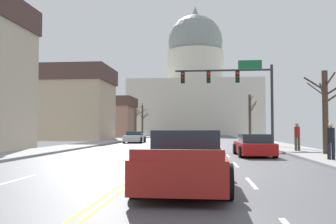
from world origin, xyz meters
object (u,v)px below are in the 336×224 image
at_px(sedan_oncoming_00, 135,137).
at_px(sedan_oncoming_01, 178,135).
at_px(pedestrian_01, 331,139).
at_px(sedan_near_00, 197,142).
at_px(sedan_near_02, 197,153).
at_px(pedestrian_00, 297,135).
at_px(sedan_near_01, 254,146).
at_px(signal_gantry, 237,84).
at_px(sedan_oncoming_02, 162,134).
at_px(pickup_truck_near_03, 186,160).

relative_size(sedan_oncoming_00, sedan_oncoming_01, 0.97).
bearing_deg(pedestrian_01, sedan_oncoming_00, 121.55).
xyz_separation_m(sedan_near_00, sedan_near_02, (0.25, -11.25, 0.01)).
bearing_deg(pedestrian_00, sedan_near_02, -126.22).
height_order(sedan_oncoming_01, pedestrian_01, pedestrian_01).
relative_size(sedan_near_01, pedestrian_01, 2.67).
bearing_deg(signal_gantry, sedan_near_01, -88.98).
xyz_separation_m(sedan_near_01, sedan_oncoming_00, (-10.34, 18.10, -0.00)).
relative_size(sedan_near_00, sedan_oncoming_02, 0.96).
distance_m(signal_gantry, sedan_oncoming_02, 33.32).
height_order(sedan_near_00, pedestrian_00, pedestrian_00).
relative_size(sedan_near_00, sedan_near_02, 0.94).
distance_m(sedan_near_02, sedan_oncoming_01, 35.75).
xyz_separation_m(sedan_oncoming_02, pedestrian_01, (12.98, -43.92, 0.48)).
bearing_deg(sedan_near_02, sedan_near_00, 91.28).
relative_size(sedan_near_01, sedan_oncoming_01, 0.97).
bearing_deg(sedan_near_01, signal_gantry, 91.02).
relative_size(pickup_truck_near_03, sedan_oncoming_00, 1.28).
height_order(pedestrian_00, pedestrian_01, pedestrian_00).
bearing_deg(sedan_oncoming_00, sedan_near_02, -72.98).
distance_m(sedan_near_02, pickup_truck_near_03, 5.41).
bearing_deg(sedan_near_01, sedan_oncoming_02, 103.92).
relative_size(sedan_near_02, pedestrian_00, 2.61).
bearing_deg(sedan_oncoming_00, pedestrian_00, -48.50).
bearing_deg(signal_gantry, sedan_oncoming_02, 107.34).
relative_size(signal_gantry, pedestrian_00, 4.52).
relative_size(signal_gantry, sedan_near_00, 1.84).
distance_m(sedan_near_00, pedestrian_00, 7.05).
relative_size(sedan_oncoming_02, pedestrian_01, 2.68).
distance_m(pickup_truck_near_03, sedan_oncoming_01, 41.12).
distance_m(sedan_near_00, sedan_oncoming_01, 24.54).
relative_size(pickup_truck_near_03, sedan_oncoming_01, 1.24).
xyz_separation_m(sedan_near_02, sedan_oncoming_02, (-6.89, 45.86, 0.03)).
distance_m(sedan_near_01, sedan_oncoming_01, 30.73).
distance_m(sedan_oncoming_02, pedestrian_01, 45.80).
height_order(sedan_near_00, pickup_truck_near_03, pickup_truck_near_03).
relative_size(sedan_near_01, pedestrian_00, 2.54).
bearing_deg(pedestrian_01, signal_gantry, 104.19).
bearing_deg(pedestrian_00, sedan_near_01, -136.79).
relative_size(signal_gantry, pedestrian_01, 4.73).
xyz_separation_m(sedan_oncoming_00, pedestrian_00, (13.44, -15.19, 0.54)).
bearing_deg(sedan_near_00, signal_gantry, 44.19).
distance_m(sedan_near_00, sedan_near_01, 6.61).
distance_m(pickup_truck_near_03, pedestrian_01, 9.68).
height_order(sedan_oncoming_00, sedan_oncoming_01, sedan_oncoming_01).
height_order(sedan_near_02, sedan_oncoming_00, sedan_oncoming_00).
distance_m(sedan_near_01, pedestrian_00, 4.28).
relative_size(sedan_oncoming_02, pedestrian_00, 2.56).
distance_m(sedan_oncoming_01, pedestrian_00, 28.79).
bearing_deg(pickup_truck_near_03, sedan_oncoming_00, 103.63).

